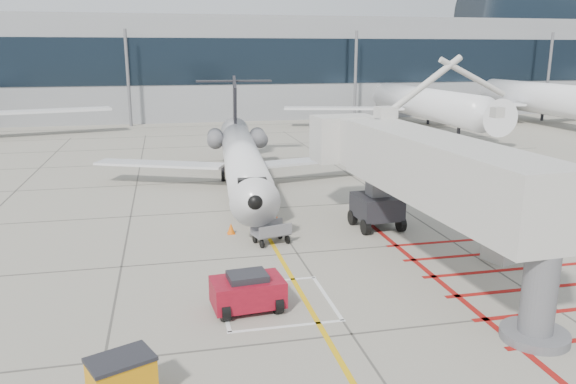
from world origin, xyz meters
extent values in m
plane|color=gray|center=(0.00, 0.00, 0.00)|extent=(260.00, 260.00, 0.00)
cone|color=#E6600C|center=(-2.69, 7.61, 0.29)|extent=(0.41, 0.41, 0.57)
cone|color=#FF490D|center=(-0.01, 8.81, 0.22)|extent=(0.32, 0.32, 0.45)
cube|color=gray|center=(10.00, 70.00, 7.00)|extent=(180.00, 28.00, 14.00)
cube|color=black|center=(10.00, 55.95, 8.00)|extent=(180.00, 0.10, 6.00)
camera|label=1|loc=(-5.78, -20.29, 9.24)|focal=35.00mm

